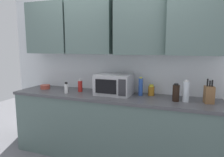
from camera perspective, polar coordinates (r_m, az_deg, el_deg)
The scene contains 11 objects.
wall_back_with_cabinets at distance 3.02m, azimuth 1.15°, elevation 9.16°, with size 3.68×0.54×2.60m.
counter_run at distance 3.02m, azimuth -0.40°, elevation -12.78°, with size 2.81×0.63×0.90m.
microwave at distance 2.89m, azimuth 0.56°, elevation -1.62°, with size 0.48×0.37×0.28m.
knife_block at distance 2.71m, azimuth 24.68°, elevation -3.91°, with size 0.12×0.14×0.29m.
bottle_blue_cleaner at distance 2.86m, azimuth 7.73°, elevation -2.22°, with size 0.06×0.06×0.25m.
bottle_white_jar at distance 3.04m, azimuth -12.21°, elevation -2.55°, with size 0.05×0.05×0.16m.
bottle_amber_vinegar at distance 2.90m, azimuth 10.53°, elevation -3.18°, with size 0.08×0.08×0.15m.
bottle_clear_tall at distance 2.66m, azimuth 19.33°, elevation -3.33°, with size 0.07×0.07×0.26m.
bottle_red_sauce at distance 3.12m, azimuth -8.58°, elevation -1.93°, with size 0.06×0.06×0.18m.
bottle_soy_dark at distance 2.66m, azimuth 16.85°, elevation -3.71°, with size 0.08×0.08×0.22m.
bowl_ceramic_small at distance 3.45m, azimuth -17.56°, elevation -2.15°, with size 0.15×0.15×0.06m, color #B24C3D.
Camera 1 is at (1.02, -2.92, 1.56)m, focal length 33.93 mm.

